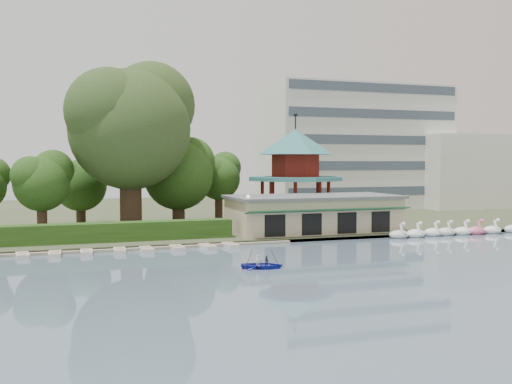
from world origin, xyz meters
name	(u,v)px	position (x,y,z in m)	size (l,w,h in m)	color
ground_plane	(313,279)	(0.00, 0.00, 0.00)	(220.00, 220.00, 0.00)	slate
shore	(173,212)	(0.00, 52.00, 0.20)	(220.00, 70.00, 0.40)	#424930
embankment	(239,243)	(0.00, 17.30, 0.15)	(220.00, 0.60, 0.30)	gray
dock	(111,250)	(-12.00, 17.20, 0.12)	(34.00, 1.60, 0.24)	gray
boathouse	(314,213)	(10.00, 21.97, 2.37)	(18.60, 9.39, 3.90)	#C6B18F
pavilion	(295,166)	(12.00, 32.00, 7.48)	(12.40, 12.40, 13.50)	#C6B18F
office_building	(371,151)	(32.67, 49.00, 9.73)	(38.00, 18.00, 20.00)	silver
hedge	(75,233)	(-15.00, 20.50, 1.30)	(30.00, 2.00, 1.80)	#284B17
lamp_post	(248,208)	(1.50, 19.00, 3.34)	(0.36, 0.36, 4.28)	black
big_tree	(131,121)	(-8.82, 28.21, 12.39)	(14.35, 13.37, 18.80)	#3A281C
small_trees	(116,176)	(-10.20, 31.91, 6.33)	(38.81, 15.98, 10.59)	#3A281C
swan_boats	(464,231)	(25.58, 16.57, 0.40)	(19.35, 2.16, 1.92)	silver
moored_rowboats	(88,252)	(-13.98, 15.81, 0.18)	(26.77, 2.76, 0.36)	beige
rowboat_with_passengers	(262,262)	(-1.93, 4.95, 0.46)	(5.21, 4.45, 2.01)	#1F28A4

